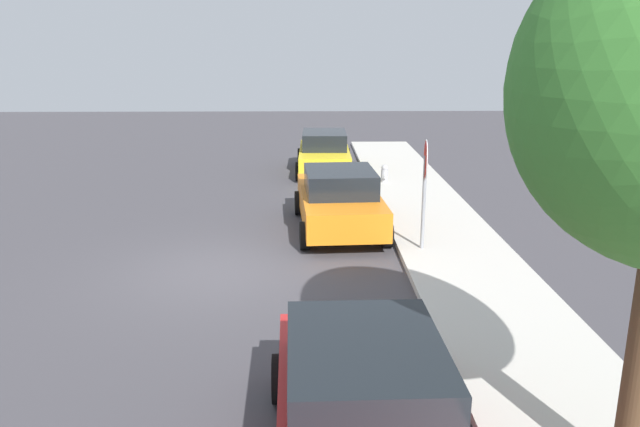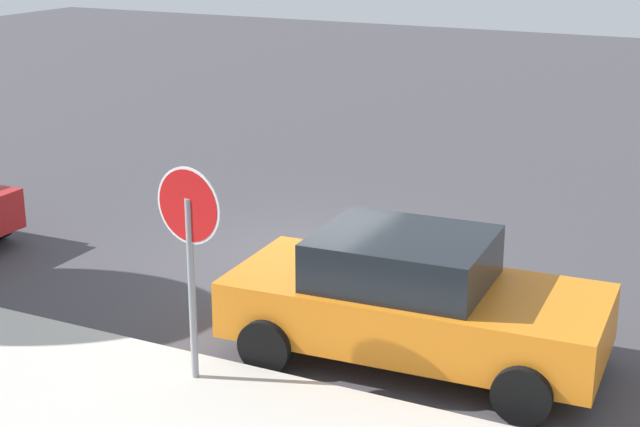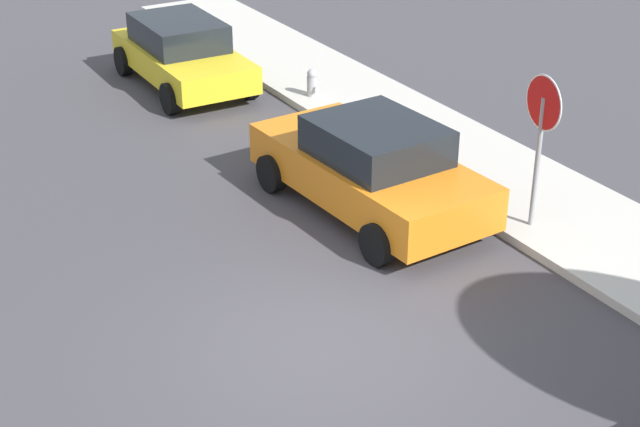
{
  "view_description": "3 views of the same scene",
  "coord_description": "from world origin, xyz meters",
  "px_view_note": "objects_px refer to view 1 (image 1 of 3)",
  "views": [
    {
      "loc": [
        12.02,
        1.82,
        4.55
      ],
      "look_at": [
        -0.19,
        2.08,
        1.16
      ],
      "focal_mm": 35.0,
      "sensor_mm": 36.0,
      "label": 1
    },
    {
      "loc": [
        -6.62,
        12.51,
        5.1
      ],
      "look_at": [
        -1.02,
        1.37,
        1.22
      ],
      "focal_mm": 55.0,
      "sensor_mm": 36.0,
      "label": 2
    },
    {
      "loc": [
        8.91,
        -5.25,
        7.11
      ],
      "look_at": [
        -1.26,
        0.74,
        1.12
      ],
      "focal_mm": 55.0,
      "sensor_mm": 36.0,
      "label": 3
    }
  ],
  "objects_px": {
    "stop_sign": "(425,176)",
    "parked_car_red": "(365,406)",
    "fire_hydrant": "(384,175)",
    "parked_car_orange": "(339,200)",
    "parked_car_yellow": "(324,152)"
  },
  "relations": [
    {
      "from": "stop_sign",
      "to": "parked_car_red",
      "type": "distance_m",
      "value": 7.42
    },
    {
      "from": "stop_sign",
      "to": "fire_hydrant",
      "type": "xyz_separation_m",
      "value": [
        -6.67,
        -0.02,
        -1.41
      ]
    },
    {
      "from": "parked_car_red",
      "to": "fire_hydrant",
      "type": "relative_size",
      "value": 5.79
    },
    {
      "from": "parked_car_orange",
      "to": "parked_car_red",
      "type": "distance_m",
      "value": 8.98
    },
    {
      "from": "parked_car_orange",
      "to": "fire_hydrant",
      "type": "relative_size",
      "value": 6.21
    },
    {
      "from": "parked_car_red",
      "to": "parked_car_yellow",
      "type": "xyz_separation_m",
      "value": [
        -16.06,
        0.0,
        -0.03
      ]
    },
    {
      "from": "stop_sign",
      "to": "parked_car_red",
      "type": "height_order",
      "value": "stop_sign"
    },
    {
      "from": "parked_car_red",
      "to": "parked_car_yellow",
      "type": "relative_size",
      "value": 1.02
    },
    {
      "from": "fire_hydrant",
      "to": "stop_sign",
      "type": "bearing_deg",
      "value": 0.17
    },
    {
      "from": "parked_car_red",
      "to": "parked_car_yellow",
      "type": "bearing_deg",
      "value": 180.0
    },
    {
      "from": "parked_car_red",
      "to": "stop_sign",
      "type": "bearing_deg",
      "value": 164.97
    },
    {
      "from": "parked_car_orange",
      "to": "parked_car_red",
      "type": "height_order",
      "value": "parked_car_orange"
    },
    {
      "from": "parked_car_yellow",
      "to": "fire_hydrant",
      "type": "distance_m",
      "value": 2.99
    },
    {
      "from": "stop_sign",
      "to": "parked_car_yellow",
      "type": "xyz_separation_m",
      "value": [
        -8.96,
        -1.9,
        -1.03
      ]
    },
    {
      "from": "parked_car_orange",
      "to": "parked_car_yellow",
      "type": "bearing_deg",
      "value": -178.56
    }
  ]
}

